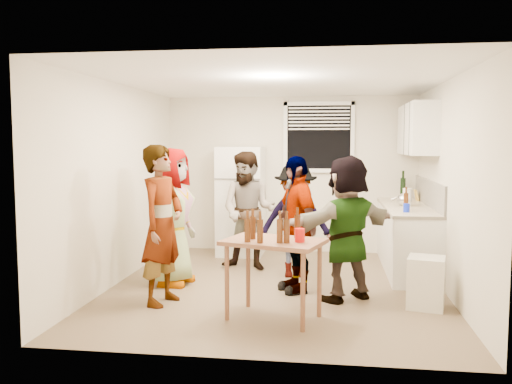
# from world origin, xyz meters

# --- Properties ---
(room) EXTENTS (4.00, 4.50, 2.50)m
(room) POSITION_xyz_m (0.00, 0.00, 0.00)
(room) COLOR silver
(room) RESTS_ON ground
(window) EXTENTS (1.12, 0.10, 1.06)m
(window) POSITION_xyz_m (0.45, 2.21, 1.85)
(window) COLOR white
(window) RESTS_ON room
(refrigerator) EXTENTS (0.70, 0.70, 1.70)m
(refrigerator) POSITION_xyz_m (-0.75, 1.88, 0.85)
(refrigerator) COLOR white
(refrigerator) RESTS_ON ground
(counter_lower) EXTENTS (0.60, 2.20, 0.86)m
(counter_lower) POSITION_xyz_m (1.70, 1.15, 0.43)
(counter_lower) COLOR white
(counter_lower) RESTS_ON ground
(countertop) EXTENTS (0.64, 2.22, 0.04)m
(countertop) POSITION_xyz_m (1.70, 1.15, 0.88)
(countertop) COLOR beige
(countertop) RESTS_ON counter_lower
(backsplash) EXTENTS (0.03, 2.20, 0.36)m
(backsplash) POSITION_xyz_m (1.99, 1.15, 1.08)
(backsplash) COLOR beige
(backsplash) RESTS_ON countertop
(upper_cabinets) EXTENTS (0.34, 1.60, 0.70)m
(upper_cabinets) POSITION_xyz_m (1.83, 1.35, 1.95)
(upper_cabinets) COLOR white
(upper_cabinets) RESTS_ON room
(kettle) EXTENTS (0.29, 0.26, 0.20)m
(kettle) POSITION_xyz_m (1.65, 1.10, 0.90)
(kettle) COLOR silver
(kettle) RESTS_ON countertop
(paper_towel) EXTENTS (0.11, 0.11, 0.25)m
(paper_towel) POSITION_xyz_m (1.68, 1.07, 0.90)
(paper_towel) COLOR white
(paper_towel) RESTS_ON countertop
(wine_bottle) EXTENTS (0.08, 0.08, 0.32)m
(wine_bottle) POSITION_xyz_m (1.75, 2.05, 0.90)
(wine_bottle) COLOR black
(wine_bottle) RESTS_ON countertop
(beer_bottle_counter) EXTENTS (0.06, 0.06, 0.23)m
(beer_bottle_counter) POSITION_xyz_m (1.60, 0.57, 0.90)
(beer_bottle_counter) COLOR #47230C
(beer_bottle_counter) RESTS_ON countertop
(blue_cup) EXTENTS (0.08, 0.08, 0.11)m
(blue_cup) POSITION_xyz_m (1.59, 0.43, 0.90)
(blue_cup) COLOR #1026D4
(blue_cup) RESTS_ON countertop
(picture_frame) EXTENTS (0.02, 0.20, 0.16)m
(picture_frame) POSITION_xyz_m (1.92, 1.83, 0.98)
(picture_frame) COLOR gold
(picture_frame) RESTS_ON countertop
(trash_bin) EXTENTS (0.45, 0.45, 0.55)m
(trash_bin) POSITION_xyz_m (1.67, -0.61, 0.25)
(trash_bin) COLOR silver
(trash_bin) RESTS_ON ground
(serving_table) EXTENTS (1.10, 0.89, 0.80)m
(serving_table) POSITION_xyz_m (0.09, -1.18, 0.00)
(serving_table) COLOR brown
(serving_table) RESTS_ON ground
(beer_bottle_table) EXTENTS (0.06, 0.06, 0.23)m
(beer_bottle_table) POSITION_xyz_m (0.32, -1.04, 0.80)
(beer_bottle_table) COLOR #47230C
(beer_bottle_table) RESTS_ON serving_table
(red_cup) EXTENTS (0.10, 0.10, 0.13)m
(red_cup) POSITION_xyz_m (0.35, -1.26, 0.80)
(red_cup) COLOR red
(red_cup) RESTS_ON serving_table
(guest_grey) EXTENTS (1.82, 1.10, 0.54)m
(guest_grey) POSITION_xyz_m (-1.30, -0.03, 0.00)
(guest_grey) COLOR gray
(guest_grey) RESTS_ON ground
(guest_stripe) EXTENTS (1.85, 1.05, 0.42)m
(guest_stripe) POSITION_xyz_m (-1.17, -0.83, 0.00)
(guest_stripe) COLOR #141933
(guest_stripe) RESTS_ON ground
(guest_back_left) EXTENTS (1.10, 1.77, 0.62)m
(guest_back_left) POSITION_xyz_m (-0.48, 0.89, 0.00)
(guest_back_left) COLOR brown
(guest_back_left) RESTS_ON ground
(guest_back_right) EXTENTS (1.18, 1.62, 0.56)m
(guest_back_right) POSITION_xyz_m (0.19, 0.57, 0.00)
(guest_back_right) COLOR #434348
(guest_back_right) RESTS_ON ground
(guest_black) EXTENTS (1.87, 1.57, 0.39)m
(guest_black) POSITION_xyz_m (0.25, -0.14, 0.00)
(guest_black) COLOR black
(guest_black) RESTS_ON ground
(guest_orange) EXTENTS (2.20, 2.22, 0.48)m
(guest_orange) POSITION_xyz_m (0.83, -0.41, 0.00)
(guest_orange) COLOR #D27B47
(guest_orange) RESTS_ON ground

